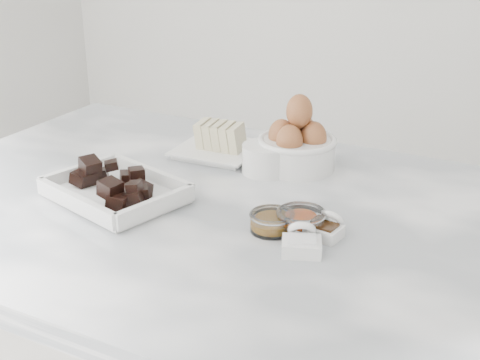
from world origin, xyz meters
The scene contains 9 objects.
marble_slab centered at (0.00, 0.00, 0.92)m, with size 1.20×0.80×0.04m, color white.
chocolate_dish centered at (-0.18, -0.06, 0.96)m, with size 0.27×0.23×0.06m.
butter_plate centered at (-0.13, 0.22, 0.96)m, with size 0.17×0.17×0.07m.
sugar_ramekin centered at (0.00, 0.17, 0.97)m, with size 0.09×0.09×0.06m.
egg_bowl centered at (0.04, 0.22, 0.99)m, with size 0.15×0.15×0.15m.
honey_bowl centered at (0.12, -0.05, 0.96)m, with size 0.07×0.07×0.03m.
zest_bowl centered at (0.16, -0.02, 0.96)m, with size 0.08×0.08×0.03m.
vanilla_spoon centered at (0.20, -0.02, 0.95)m, with size 0.06×0.07×0.04m.
salt_spoon centered at (0.18, -0.09, 0.95)m, with size 0.07×0.08×0.04m.
Camera 1 is at (0.51, -0.90, 1.42)m, focal length 50.00 mm.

